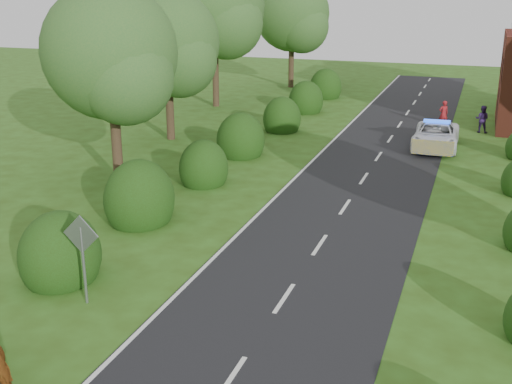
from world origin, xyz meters
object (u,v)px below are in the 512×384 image
at_px(road_sign, 82,247).
at_px(pedestrian_red, 443,114).
at_px(pedestrian_purple, 482,119).
at_px(police_van, 436,136).

distance_m(road_sign, pedestrian_red, 27.35).
bearing_deg(road_sign, pedestrian_red, 74.08).
bearing_deg(pedestrian_purple, road_sign, 76.07).
relative_size(police_van, pedestrian_purple, 3.14).
xyz_separation_m(road_sign, police_van, (7.50, 20.76, -0.98)).
xyz_separation_m(police_van, pedestrian_purple, (2.20, 4.69, 0.11)).
height_order(road_sign, pedestrian_purple, road_sign).
bearing_deg(police_van, pedestrian_purple, 63.93).
bearing_deg(pedestrian_red, pedestrian_purple, 129.04).
bearing_deg(police_van, road_sign, -110.78).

